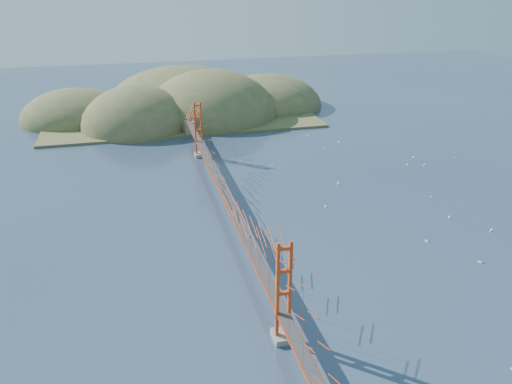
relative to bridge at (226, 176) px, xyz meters
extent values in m
plane|color=#304360|center=(0.00, -0.18, -7.01)|extent=(320.00, 320.00, 0.00)
cube|color=gray|center=(0.00, -30.18, -6.66)|extent=(2.00, 2.40, 0.70)
cube|color=gray|center=(0.00, 29.82, -6.66)|extent=(2.00, 2.40, 0.70)
cube|color=#AA3512|center=(0.00, -0.18, -3.71)|extent=(1.40, 92.00, 0.16)
cube|color=#AA3512|center=(0.00, -0.18, -3.91)|extent=(1.33, 92.00, 0.24)
cube|color=#38383A|center=(0.00, -0.18, -3.61)|extent=(1.19, 92.00, 0.03)
cube|color=gray|center=(0.00, 45.82, -5.36)|extent=(2.20, 2.60, 3.30)
cube|color=olive|center=(0.00, 63.82, -6.76)|extent=(70.00, 40.00, 0.60)
ellipsoid|color=olive|center=(-12.00, 55.82, -7.01)|extent=(28.00, 28.00, 21.00)
ellipsoid|color=olive|center=(8.00, 61.82, -7.01)|extent=(36.00, 36.00, 25.00)
ellipsoid|color=olive|center=(26.00, 69.82, -7.01)|extent=(32.00, 32.00, 18.00)
ellipsoid|color=olive|center=(-28.00, 67.82, -7.01)|extent=(28.00, 28.00, 16.00)
ellipsoid|color=olive|center=(2.00, 77.82, -7.01)|extent=(44.00, 44.00, 22.00)
cube|color=white|center=(22.56, 8.21, -6.94)|extent=(0.64, 0.39, 0.11)
cylinder|color=white|center=(22.56, 8.21, -6.61)|extent=(0.02, 0.02, 0.66)
cube|color=white|center=(43.29, 12.98, -6.96)|extent=(0.50, 0.20, 0.09)
cylinder|color=white|center=(43.29, 12.98, -6.69)|extent=(0.01, 0.01, 0.53)
cube|color=white|center=(27.80, 27.97, -6.95)|extent=(0.49, 0.51, 0.10)
cylinder|color=white|center=(27.80, 27.97, -6.66)|extent=(0.02, 0.02, 0.58)
cube|color=white|center=(7.59, 24.10, -6.96)|extent=(0.48, 0.21, 0.09)
cylinder|color=white|center=(7.59, 24.10, -6.70)|extent=(0.01, 0.01, 0.51)
cube|color=white|center=(34.26, -9.12, -6.95)|extent=(0.25, 0.54, 0.09)
cylinder|color=white|center=(34.26, -9.12, -6.67)|extent=(0.02, 0.02, 0.57)
cube|color=white|center=(26.48, -15.13, -6.95)|extent=(0.31, 0.59, 0.10)
cylinder|color=white|center=(26.48, -15.13, -6.64)|extent=(0.02, 0.02, 0.62)
cube|color=white|center=(27.23, 37.83, -6.95)|extent=(0.58, 0.30, 0.10)
cylinder|color=white|center=(27.23, 37.83, -6.65)|extent=(0.02, 0.02, 0.61)
cube|color=white|center=(43.83, 17.94, -6.95)|extent=(0.30, 0.60, 0.10)
cylinder|color=white|center=(43.83, 17.94, -6.63)|extent=(0.02, 0.02, 0.63)
cube|color=white|center=(32.75, 31.68, -6.95)|extent=(0.32, 0.55, 0.10)
cylinder|color=white|center=(32.75, 31.68, -6.66)|extent=(0.02, 0.02, 0.57)
cube|color=white|center=(35.90, -1.43, -6.95)|extent=(0.55, 0.47, 0.10)
cylinder|color=white|center=(35.90, -1.43, -6.65)|extent=(0.02, 0.02, 0.60)
cube|color=white|center=(40.09, 14.03, -6.94)|extent=(0.42, 0.65, 0.11)
cylinder|color=white|center=(40.09, 14.03, -6.60)|extent=(0.02, 0.02, 0.68)
cube|color=white|center=(30.25, -22.03, -6.94)|extent=(0.44, 0.63, 0.11)
cylinder|color=white|center=(30.25, -22.03, -6.61)|extent=(0.02, 0.02, 0.66)
cube|color=white|center=(37.56, -14.79, -6.95)|extent=(0.57, 0.38, 0.10)
cylinder|color=white|center=(37.56, -14.79, -6.65)|extent=(0.02, 0.02, 0.60)
cube|color=white|center=(52.46, 15.53, -6.95)|extent=(0.49, 0.48, 0.09)
cylinder|color=white|center=(52.46, 15.53, -6.67)|extent=(0.01, 0.01, 0.56)
cube|color=white|center=(13.45, 20.46, -6.95)|extent=(0.50, 0.50, 0.10)
cylinder|color=white|center=(13.45, 20.46, -6.66)|extent=(0.02, 0.02, 0.58)
cube|color=white|center=(16.62, -0.52, -6.95)|extent=(0.20, 0.56, 0.10)
cylinder|color=white|center=(16.62, -0.52, -6.64)|extent=(0.02, 0.02, 0.61)
camera|label=1|loc=(-13.13, -70.46, 28.37)|focal=35.00mm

